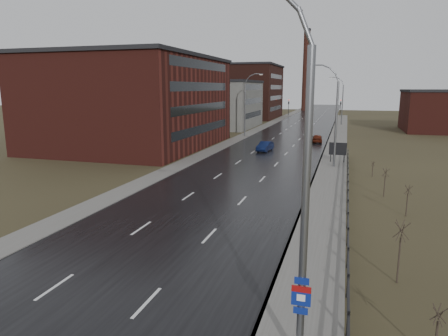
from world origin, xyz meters
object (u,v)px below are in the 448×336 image
Objects in this scene: streetlight_main at (295,184)px; car_near at (265,147)px; billboard at (338,149)px; car_far at (317,139)px.

car_near is (-9.37, 43.52, -5.39)m from streetlight_main.
streetlight_main is 44.84m from car_near.
streetlight_main is 37.10m from billboard.
streetlight_main reaches higher than car_near.
car_near is at bearing 102.16° from streetlight_main.
car_far is (-2.97, 54.92, -5.38)m from streetlight_main.
car_far is (-3.60, 18.08, -1.02)m from billboard.
car_near is 13.08m from car_far.
streetlight_main is 4.79× the size of billboard.
streetlight_main is at bearing -90.98° from billboard.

